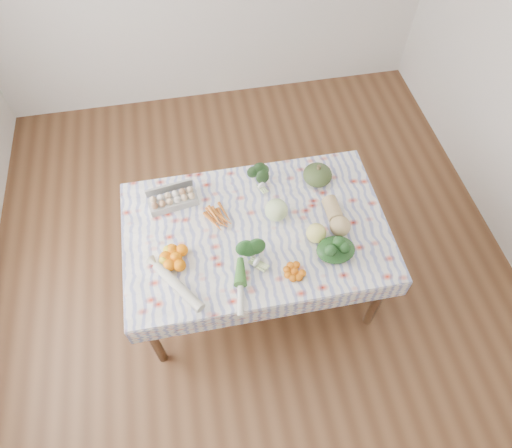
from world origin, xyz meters
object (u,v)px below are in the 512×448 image
Objects in this scene: butternut_squash at (336,216)px; egg_carton at (173,201)px; cabbage at (276,210)px; grapefruit at (316,233)px; dining_table at (256,236)px; kabocha_squash at (317,175)px.

egg_carton is at bearing 159.47° from butternut_squash.
cabbage is 0.29m from grapefruit.
egg_carton is at bearing 160.87° from cabbage.
dining_table is at bearing 158.55° from grapefruit.
butternut_squash is (0.50, -0.04, 0.15)m from dining_table.
cabbage is 0.53× the size of butternut_squash.
kabocha_squash is 0.70× the size of butternut_squash.
cabbage reaches higher than dining_table.
dining_table is 10.90× the size of cabbage.
egg_carton is 1.04m from butternut_squash.
grapefruit is (0.20, -0.21, -0.01)m from cabbage.
cabbage is 1.19× the size of grapefruit.
cabbage reaches higher than grapefruit.
grapefruit is at bearing -106.04° from kabocha_squash.
kabocha_squash is at bearing 33.01° from dining_table.
dining_table is at bearing -153.79° from cabbage.
kabocha_squash is 0.34m from butternut_squash.
dining_table is 0.59m from kabocha_squash.
butternut_squash is (0.03, -0.34, 0.00)m from kabocha_squash.
grapefruit is (-0.16, -0.10, -0.00)m from butternut_squash.
grapefruit reaches higher than dining_table.
cabbage reaches higher than butternut_squash.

